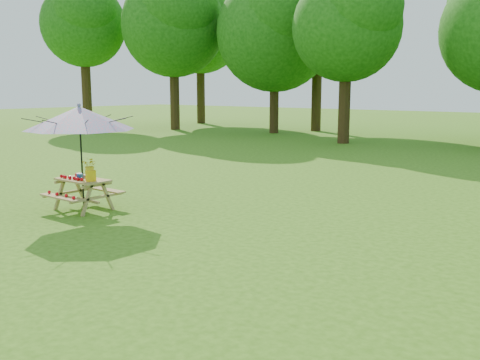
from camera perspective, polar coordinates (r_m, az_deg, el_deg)
The scene contains 5 objects.
picnic_table at distance 11.83m, azimuth -16.37°, elevation -1.53°, with size 1.20×1.32×0.67m.
patio_umbrella at distance 11.64m, azimuth -16.75°, elevation 6.33°, with size 2.86×2.86×2.26m.
produce_bins at distance 11.82m, azimuth -16.56°, elevation 0.40°, with size 0.34×0.36×0.13m.
tomatoes_row at distance 11.79m, azimuth -17.58°, elevation 0.24°, with size 0.77×0.13×0.07m, color red, non-canonical shape.
flower_bucket at distance 11.42m, azimuth -15.67°, elevation 1.19°, with size 0.37×0.35×0.49m.
Camera 1 is at (6.23, -1.79, 2.55)m, focal length 40.00 mm.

